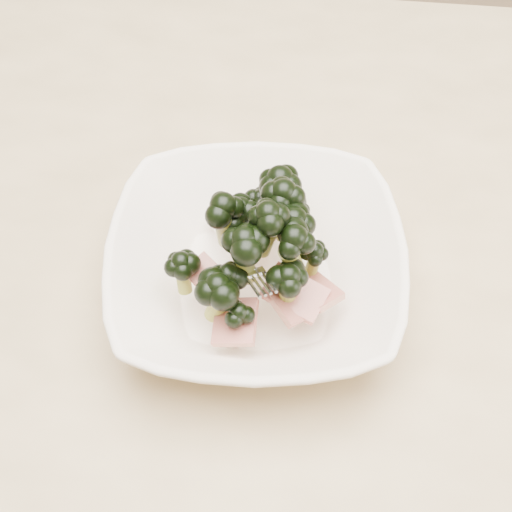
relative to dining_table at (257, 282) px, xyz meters
name	(u,v)px	position (x,y,z in m)	size (l,w,h in m)	color
ground	(257,486)	(0.00, 0.00, -0.65)	(4.00, 4.00, 0.00)	tan
dining_table	(257,282)	(0.00, 0.00, 0.00)	(1.20, 0.80, 0.75)	tan
broccoli_dish	(257,263)	(0.01, -0.08, 0.14)	(0.28, 0.28, 0.13)	white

